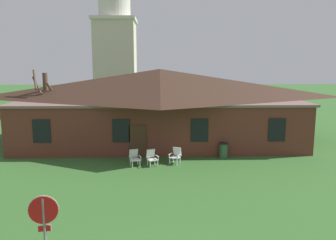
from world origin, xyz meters
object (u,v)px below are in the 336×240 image
object	(u,v)px
stop_sign	(44,221)
lawn_chair_by_porch	(134,157)
trash_bin	(224,150)
lawn_chair_left_end	(176,155)
lawn_chair_near_door	(152,157)

from	to	relation	value
stop_sign	lawn_chair_by_porch	size ratio (longest dim) A/B	2.56
stop_sign	trash_bin	bearing A→B (deg)	59.02
lawn_chair_left_end	trash_bin	xyz separation A→B (m)	(3.11, 1.07, -0.00)
lawn_chair_near_door	trash_bin	distance (m)	4.80
lawn_chair_by_porch	trash_bin	world-z (taller)	trash_bin
lawn_chair_by_porch	lawn_chair_near_door	bearing A→B (deg)	-1.22
stop_sign	lawn_chair_by_porch	world-z (taller)	stop_sign
lawn_chair_by_porch	lawn_chair_left_end	distance (m)	2.50
stop_sign	lawn_chair_by_porch	xyz separation A→B (m)	(1.63, 10.53, -1.23)
stop_sign	lawn_chair_left_end	distance (m)	11.74
lawn_chair_near_door	lawn_chair_left_end	size ratio (longest dim) A/B	1.00
lawn_chair_near_door	trash_bin	bearing A→B (deg)	18.24
stop_sign	lawn_chair_left_end	bearing A→B (deg)	69.46
stop_sign	trash_bin	distance (m)	14.06
lawn_chair_by_porch	lawn_chair_near_door	world-z (taller)	same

